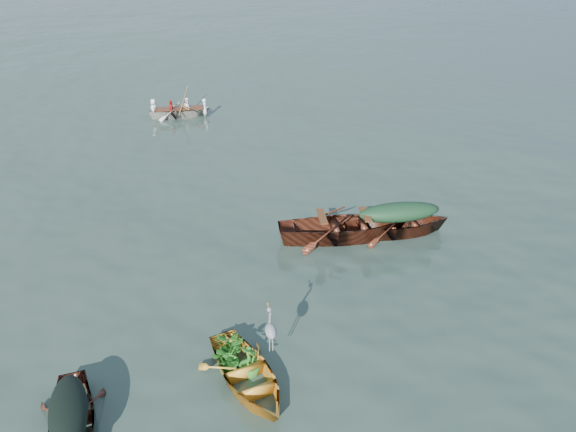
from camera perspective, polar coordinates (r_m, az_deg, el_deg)
name	(u,v)px	position (r m, az deg, el deg)	size (l,w,h in m)	color
ground	(306,279)	(13.86, 1.86, -6.39)	(140.00, 140.00, 0.00)	#2F4339
yellow_dinghy	(247,384)	(11.20, -4.15, -16.65)	(1.36, 3.15, 0.85)	orange
green_tarp_boat	(397,234)	(15.97, 10.97, -1.81)	(1.28, 4.12, 0.94)	#4E2312
open_wooden_boat	(343,239)	(15.52, 5.56, -2.32)	(1.53, 4.91, 1.18)	#5A2716
rowed_boat	(180,117)	(25.39, -10.88, 9.85)	(1.09, 3.63, 0.83)	beige
dark_tarp_cover	(67,409)	(10.64, -21.50, -17.76)	(0.65, 1.74, 0.40)	black
green_tarp_cover	(399,211)	(15.62, 11.21, 0.51)	(0.70, 2.26, 0.52)	black
thwart_benches	(344,219)	(15.22, 5.67, -0.35)	(0.92, 2.46, 0.04)	#4B2711
heron	(271,337)	(10.80, -1.74, -12.21)	(0.28, 0.40, 0.92)	gray
dinghy_weeds	(235,337)	(11.09, -5.40, -12.17)	(0.70, 0.90, 0.60)	#24651A
rowers	(179,99)	(25.15, -11.04, 11.56)	(0.98, 2.54, 0.76)	white
oars	(179,107)	(25.25, -10.97, 10.80)	(2.60, 0.60, 0.06)	olive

